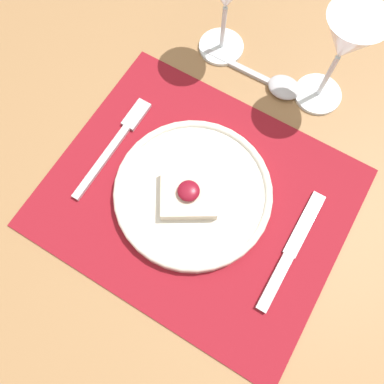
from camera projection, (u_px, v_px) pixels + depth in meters
ground_plane at (194, 265)px, 1.29m from camera, size 8.00×8.00×0.00m
dining_table at (197, 213)px, 0.66m from camera, size 1.33×1.14×0.75m
placemat at (197, 197)px, 0.58m from camera, size 0.45×0.37×0.00m
dinner_plate at (192, 194)px, 0.56m from camera, size 0.24×0.24×0.05m
fork at (117, 141)px, 0.60m from camera, size 0.02×0.20×0.01m
knife at (287, 257)px, 0.54m from camera, size 0.02×0.20×0.01m
spoon at (276, 84)px, 0.64m from camera, size 0.18×0.05×0.02m
wine_glass_near at (346, 43)px, 0.52m from camera, size 0.09×0.09×0.17m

